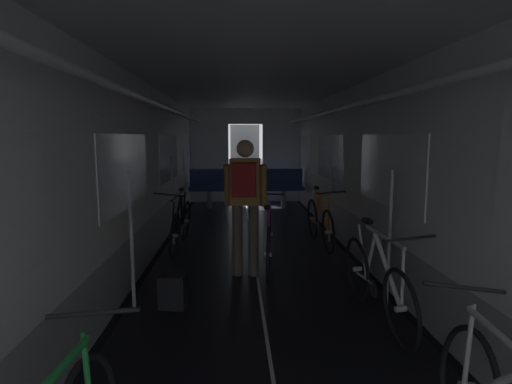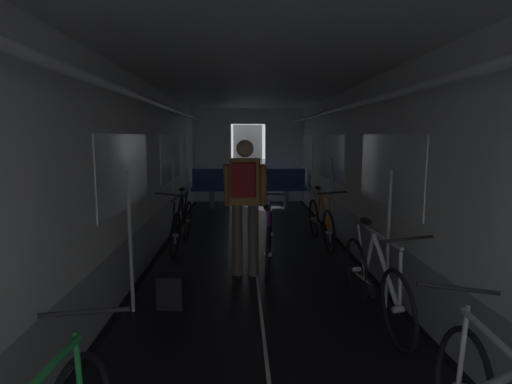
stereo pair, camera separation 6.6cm
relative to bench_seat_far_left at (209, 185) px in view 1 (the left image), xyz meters
The scene contains 9 objects.
train_car_shell 4.70m from the bench_seat_far_left, 78.60° to the right, with size 3.14×12.34×2.57m.
bench_seat_far_left is the anchor object (origin of this frame).
bench_seat_far_right 1.80m from the bench_seat_far_left, ahead, with size 0.98×0.51×0.95m.
bicycle_orange 4.08m from the bench_seat_far_left, 61.03° to the right, with size 0.44×1.69×0.94m.
bicycle_white 6.57m from the bench_seat_far_left, 72.68° to the right, with size 0.44×1.69×0.95m.
bicycle_black 3.67m from the bench_seat_far_left, 93.29° to the right, with size 0.44×1.69×0.95m.
person_cyclist_aisle 5.03m from the bench_seat_far_left, 81.31° to the right, with size 0.55×0.41×1.69m.
bicycle_purple_in_aisle 4.81m from the bench_seat_far_left, 77.13° to the right, with size 0.44×1.69×0.94m.
backpack_on_floor 5.90m from the bench_seat_far_left, 89.97° to the right, with size 0.26×0.20×0.34m, color black.
Camera 1 is at (-0.26, -1.82, 1.72)m, focal length 28.80 mm.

